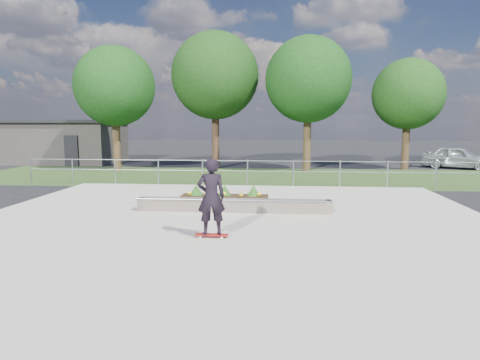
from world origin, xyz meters
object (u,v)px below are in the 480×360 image
object	(u,v)px
skateboarder	(211,197)
parked_car	(458,157)
planter_bed	(224,198)
grind_ledge	(234,205)

from	to	relation	value
skateboarder	parked_car	size ratio (longest dim) A/B	0.47
planter_bed	parked_car	size ratio (longest dim) A/B	0.73
parked_car	skateboarder	bearing A→B (deg)	174.05
grind_ledge	planter_bed	size ratio (longest dim) A/B	2.00
grind_ledge	parked_car	size ratio (longest dim) A/B	1.46
grind_ledge	planter_bed	world-z (taller)	planter_bed
skateboarder	parked_car	bearing A→B (deg)	54.14
grind_ledge	skateboarder	bearing A→B (deg)	-94.04
planter_bed	parked_car	xyz separation A→B (m)	(12.84, 13.03, 0.45)
skateboarder	grind_ledge	bearing A→B (deg)	85.96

